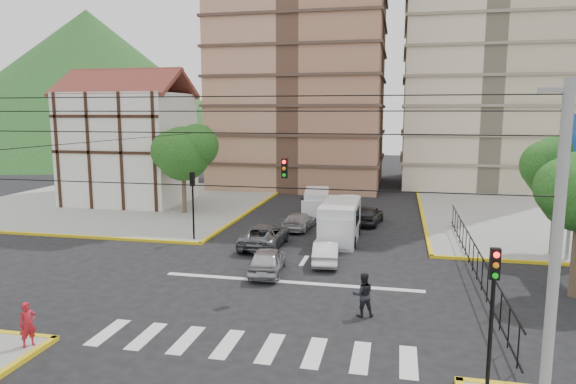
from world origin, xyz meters
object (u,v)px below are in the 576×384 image
(traffic_light_se, at_px, (493,297))
(pedestrian_sw_corner, at_px, (28,324))
(car_white_front_right, at_px, (326,252))
(traffic_light_nw, at_px, (193,194))
(car_silver_front_left, at_px, (267,260))
(van_left_lane, at_px, (316,204))
(van_right_lane, at_px, (340,223))
(pedestrian_crosswalk, at_px, (363,295))

(traffic_light_se, relative_size, pedestrian_sw_corner, 2.74)
(traffic_light_se, relative_size, car_white_front_right, 1.13)
(traffic_light_nw, bearing_deg, car_silver_front_left, -40.60)
(van_left_lane, relative_size, car_silver_front_left, 1.20)
(traffic_light_nw, distance_m, van_right_lane, 9.65)
(car_silver_front_left, relative_size, car_white_front_right, 1.05)
(traffic_light_se, distance_m, van_right_lane, 18.74)
(van_right_lane, xyz_separation_m, car_white_front_right, (-0.19, -4.92, -0.60))
(traffic_light_se, distance_m, pedestrian_crosswalk, 7.12)
(traffic_light_nw, distance_m, pedestrian_crosswalk, 15.56)
(traffic_light_se, height_order, traffic_light_nw, same)
(traffic_light_se, xyz_separation_m, car_silver_front_left, (-9.26, 10.17, -2.41))
(car_silver_front_left, bearing_deg, traffic_light_nw, -46.51)
(pedestrian_crosswalk, bearing_deg, traffic_light_se, 109.81)
(traffic_light_nw, xyz_separation_m, pedestrian_sw_corner, (0.30, -15.71, -2.16))
(traffic_light_nw, xyz_separation_m, car_silver_front_left, (6.34, -5.43, -2.41))
(van_left_lane, distance_m, car_silver_front_left, 15.00)
(traffic_light_nw, xyz_separation_m, van_left_lane, (6.52, 9.57, -2.08))
(traffic_light_se, height_order, van_right_lane, traffic_light_se)
(pedestrian_sw_corner, height_order, pedestrian_crosswalk, pedestrian_crosswalk)
(pedestrian_crosswalk, bearing_deg, car_silver_front_left, -58.11)
(traffic_light_nw, relative_size, car_silver_front_left, 1.07)
(pedestrian_sw_corner, bearing_deg, pedestrian_crosswalk, -32.86)
(traffic_light_se, height_order, pedestrian_crosswalk, traffic_light_se)
(traffic_light_se, xyz_separation_m, traffic_light_nw, (-15.60, 15.60, 0.00))
(van_right_lane, xyz_separation_m, car_silver_front_left, (-2.93, -7.37, -0.55))
(traffic_light_nw, height_order, van_left_lane, traffic_light_nw)
(car_white_front_right, xyz_separation_m, pedestrian_sw_corner, (-8.77, -12.73, 0.31))
(pedestrian_sw_corner, bearing_deg, van_left_lane, 17.05)
(van_left_lane, bearing_deg, traffic_light_nw, -131.73)
(van_right_lane, bearing_deg, car_silver_front_left, -111.72)
(traffic_light_se, xyz_separation_m, van_right_lane, (-6.34, 17.54, -1.87))
(car_white_front_right, bearing_deg, traffic_light_nw, -23.97)
(car_white_front_right, bearing_deg, pedestrian_crosswalk, 103.77)
(van_right_lane, relative_size, pedestrian_crosswalk, 3.09)
(traffic_light_nw, height_order, van_right_lane, traffic_light_nw)
(traffic_light_se, distance_m, traffic_light_nw, 22.06)
(car_white_front_right, bearing_deg, van_right_lane, -97.98)
(van_left_lane, bearing_deg, traffic_light_se, -77.62)
(car_silver_front_left, xyz_separation_m, pedestrian_sw_corner, (-6.04, -10.28, 0.25))
(van_left_lane, bearing_deg, car_silver_front_left, -98.16)
(traffic_light_nw, bearing_deg, van_right_lane, 11.82)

